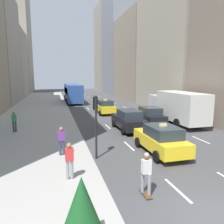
# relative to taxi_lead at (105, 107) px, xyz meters

# --- Properties ---
(ground_plane) EXTENTS (160.00, 160.00, 0.00)m
(ground_plane) POSITION_rel_taxi_lead_xyz_m (-1.20, -21.10, -0.88)
(ground_plane) COLOR #474749
(sidewalk_left) EXTENTS (8.00, 66.00, 0.15)m
(sidewalk_left) POSITION_rel_taxi_lead_xyz_m (-8.20, 5.90, -0.81)
(sidewalk_left) COLOR #ADAAA3
(sidewalk_left) RESTS_ON ground
(lane_markings) EXTENTS (5.72, 56.00, 0.01)m
(lane_markings) POSITION_rel_taxi_lead_xyz_m (1.40, 1.90, -0.87)
(lane_markings) COLOR white
(lane_markings) RESTS_ON ground
(building_row_right) EXTENTS (6.00, 71.92, 28.29)m
(building_row_right) POSITION_rel_taxi_lead_xyz_m (10.80, 17.20, 10.27)
(building_row_right) COLOR gray
(building_row_right) RESTS_ON ground
(taxi_lead) EXTENTS (2.02, 4.40, 1.87)m
(taxi_lead) POSITION_rel_taxi_lead_xyz_m (0.00, 0.00, 0.00)
(taxi_lead) COLOR yellow
(taxi_lead) RESTS_ON ground
(taxi_second) EXTENTS (2.02, 4.40, 1.87)m
(taxi_second) POSITION_rel_taxi_lead_xyz_m (0.00, -14.91, 0.00)
(taxi_second) COLOR yellow
(taxi_second) RESTS_ON ground
(sedan_black_near) EXTENTS (2.02, 4.62, 1.80)m
(sedan_black_near) POSITION_rel_taxi_lead_xyz_m (-0.00, -8.91, 0.03)
(sedan_black_near) COLOR black
(sedan_black_near) RESTS_ON ground
(sedan_silver_behind) EXTENTS (2.02, 4.41, 1.72)m
(sedan_silver_behind) POSITION_rel_taxi_lead_xyz_m (2.80, -7.08, -0.01)
(sedan_silver_behind) COLOR black
(sedan_silver_behind) RESTS_ON ground
(city_bus) EXTENTS (2.80, 11.61, 3.25)m
(city_bus) POSITION_rel_taxi_lead_xyz_m (-2.81, 13.93, 0.91)
(city_bus) COLOR #2D519E
(city_bus) RESTS_ON ground
(box_truck) EXTENTS (2.58, 8.40, 3.15)m
(box_truck) POSITION_rel_taxi_lead_xyz_m (5.60, -7.29, 0.83)
(box_truck) COLOR silver
(box_truck) RESTS_ON ground
(skateboarder) EXTENTS (0.36, 0.80, 1.75)m
(skateboarder) POSITION_rel_taxi_lead_xyz_m (-2.81, -19.10, 0.08)
(skateboarder) COLOR brown
(skateboarder) RESTS_ON ground
(planter_with_shrub) EXTENTS (1.00, 1.00, 1.95)m
(planter_with_shrub) POSITION_rel_taxi_lead_xyz_m (-5.56, -21.23, 0.27)
(planter_with_shrub) COLOR beige
(planter_with_shrub) RESTS_ON sidewalk_left
(pedestrian_near_curb) EXTENTS (0.36, 0.22, 1.65)m
(pedestrian_near_curb) POSITION_rel_taxi_lead_xyz_m (-5.61, -17.26, 0.19)
(pedestrian_near_curb) COLOR gray
(pedestrian_near_curb) RESTS_ON sidewalk_left
(pedestrian_mid_block) EXTENTS (0.36, 0.22, 1.65)m
(pedestrian_mid_block) POSITION_rel_taxi_lead_xyz_m (-5.83, -14.09, 0.19)
(pedestrian_mid_block) COLOR #383D51
(pedestrian_mid_block) RESTS_ON sidewalk_left
(pedestrian_far_walking) EXTENTS (0.36, 0.22, 1.65)m
(pedestrian_far_walking) POSITION_rel_taxi_lead_xyz_m (-9.36, -7.64, 0.19)
(pedestrian_far_walking) COLOR #383D51
(pedestrian_far_walking) RESTS_ON sidewalk_left
(traffic_light_pole) EXTENTS (0.24, 0.42, 3.60)m
(traffic_light_pole) POSITION_rel_taxi_lead_xyz_m (-3.95, -14.67, 1.53)
(traffic_light_pole) COLOR black
(traffic_light_pole) RESTS_ON ground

